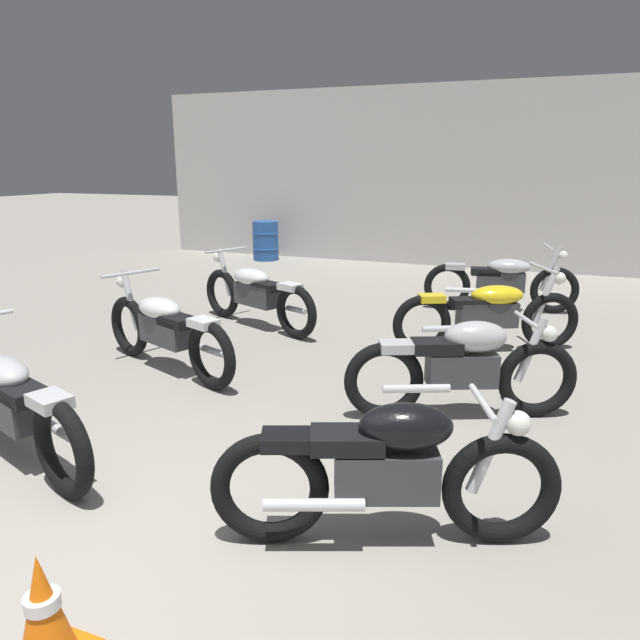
% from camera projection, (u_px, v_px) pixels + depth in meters
% --- Properties ---
extents(ground_plane, '(60.00, 60.00, 0.00)m').
position_uv_depth(ground_plane, '(75.00, 583.00, 3.06)').
color(ground_plane, gray).
extents(back_wall, '(12.89, 0.24, 3.60)m').
position_uv_depth(back_wall, '(447.00, 177.00, 11.95)').
color(back_wall, '#BCBAB7').
rests_on(back_wall, ground).
extents(motorcycle_left_row_0, '(2.09, 0.93, 0.97)m').
position_uv_depth(motorcycle_left_row_0, '(9.00, 401.00, 4.22)').
color(motorcycle_left_row_0, black).
rests_on(motorcycle_left_row_0, ground).
extents(motorcycle_left_row_1, '(2.06, 0.99, 0.97)m').
position_uv_depth(motorcycle_left_row_1, '(166.00, 328.00, 6.05)').
color(motorcycle_left_row_1, black).
rests_on(motorcycle_left_row_1, ground).
extents(motorcycle_left_row_2, '(2.04, 1.03, 0.97)m').
position_uv_depth(motorcycle_left_row_2, '(256.00, 293.00, 7.68)').
color(motorcycle_left_row_2, black).
rests_on(motorcycle_left_row_2, ground).
extents(motorcycle_right_row_0, '(1.87, 0.83, 0.88)m').
position_uv_depth(motorcycle_right_row_0, '(388.00, 469.00, 3.28)').
color(motorcycle_right_row_0, black).
rests_on(motorcycle_right_row_0, ground).
extents(motorcycle_right_row_1, '(1.85, 0.89, 0.88)m').
position_uv_depth(motorcycle_right_row_1, '(463.00, 366.00, 4.92)').
color(motorcycle_right_row_1, black).
rests_on(motorcycle_right_row_1, ground).
extents(motorcycle_right_row_2, '(1.99, 1.12, 0.97)m').
position_uv_depth(motorcycle_right_row_2, '(488.00, 313.00, 6.68)').
color(motorcycle_right_row_2, black).
rests_on(motorcycle_right_row_2, ground).
extents(motorcycle_right_row_3, '(2.15, 0.77, 0.97)m').
position_uv_depth(motorcycle_right_row_3, '(502.00, 280.00, 8.50)').
color(motorcycle_right_row_3, black).
rests_on(motorcycle_right_row_3, ground).
extents(oil_drum, '(0.59, 0.59, 0.85)m').
position_uv_depth(oil_drum, '(266.00, 241.00, 12.97)').
color(oil_drum, '#23519E').
rests_on(oil_drum, ground).
extents(traffic_cone, '(0.32, 0.32, 0.54)m').
position_uv_depth(traffic_cone, '(44.00, 613.00, 2.50)').
color(traffic_cone, orange).
rests_on(traffic_cone, ground).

